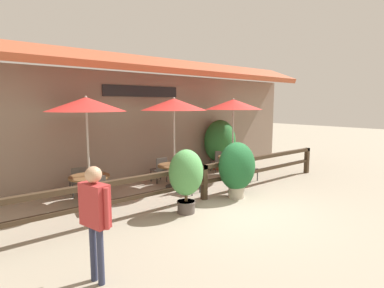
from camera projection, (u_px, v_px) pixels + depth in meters
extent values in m
plane|color=#9E937F|center=(232.00, 210.00, 7.35)|extent=(60.00, 60.00, 0.00)
cube|color=gray|center=(145.00, 127.00, 10.36)|extent=(14.00, 0.40, 3.60)
cube|color=#B25133|center=(152.00, 64.00, 9.66)|extent=(14.28, 1.48, 0.70)
cube|color=black|center=(142.00, 91.00, 9.90)|extent=(2.75, 0.04, 0.35)
cube|color=#3D2D1E|center=(204.00, 167.00, 8.04)|extent=(10.40, 0.14, 0.11)
cube|color=#3D2D1E|center=(204.00, 182.00, 8.10)|extent=(10.40, 0.10, 0.09)
cube|color=#3D2D1E|center=(204.00, 182.00, 8.10)|extent=(0.14, 0.14, 0.95)
cube|color=#3D2D1E|center=(307.00, 160.00, 11.28)|extent=(0.14, 0.14, 0.95)
cylinder|color=#B7B2A8|center=(88.00, 157.00, 7.77)|extent=(0.06, 0.06, 2.45)
cone|color=red|center=(86.00, 104.00, 7.59)|extent=(2.01, 2.01, 0.36)
sphere|color=#B2ADA3|center=(86.00, 97.00, 7.57)|extent=(0.07, 0.07, 0.07)
cylinder|color=brown|center=(89.00, 177.00, 7.84)|extent=(1.04, 1.04, 0.05)
cylinder|color=#333333|center=(90.00, 190.00, 7.89)|extent=(0.07, 0.07, 0.66)
cylinder|color=#333333|center=(91.00, 201.00, 7.93)|extent=(0.57, 0.57, 0.03)
cube|color=#514C47|center=(100.00, 195.00, 7.20)|extent=(0.47, 0.47, 0.05)
cube|color=#514C47|center=(98.00, 184.00, 7.33)|extent=(0.40, 0.09, 0.40)
cylinder|color=#2D2D2D|center=(94.00, 207.00, 6.97)|extent=(0.04, 0.04, 0.38)
cylinder|color=#2D2D2D|center=(110.00, 204.00, 7.16)|extent=(0.04, 0.04, 0.38)
cylinder|color=#2D2D2D|center=(90.00, 203.00, 7.29)|extent=(0.04, 0.04, 0.38)
cylinder|color=#2D2D2D|center=(106.00, 200.00, 7.48)|extent=(0.04, 0.04, 0.38)
cube|color=#514C47|center=(78.00, 181.00, 8.50)|extent=(0.46, 0.46, 0.05)
cube|color=#514C47|center=(79.00, 175.00, 8.31)|extent=(0.40, 0.08, 0.40)
cylinder|color=#2D2D2D|center=(84.00, 186.00, 8.79)|extent=(0.04, 0.04, 0.38)
cylinder|color=#2D2D2D|center=(70.00, 188.00, 8.58)|extent=(0.04, 0.04, 0.38)
cylinder|color=#2D2D2D|center=(87.00, 189.00, 8.47)|extent=(0.04, 0.04, 0.38)
cylinder|color=#2D2D2D|center=(73.00, 191.00, 8.27)|extent=(0.04, 0.04, 0.38)
cylinder|color=#B7B2A8|center=(174.00, 148.00, 9.25)|extent=(0.06, 0.06, 2.45)
cone|color=red|center=(174.00, 104.00, 9.07)|extent=(2.01, 2.01, 0.36)
sphere|color=#B2ADA3|center=(174.00, 98.00, 9.05)|extent=(0.07, 0.07, 0.07)
cylinder|color=brown|center=(174.00, 165.00, 9.32)|extent=(1.04, 1.04, 0.05)
cylinder|color=#333333|center=(175.00, 177.00, 9.37)|extent=(0.07, 0.07, 0.66)
cylinder|color=#333333|center=(175.00, 186.00, 9.41)|extent=(0.57, 0.57, 0.03)
cube|color=#514C47|center=(191.00, 179.00, 8.69)|extent=(0.51, 0.51, 0.05)
cube|color=#514C47|center=(186.00, 171.00, 8.77)|extent=(0.40, 0.13, 0.40)
cylinder|color=#2D2D2D|center=(192.00, 189.00, 8.46)|extent=(0.04, 0.04, 0.38)
cylinder|color=#2D2D2D|center=(200.00, 186.00, 8.76)|extent=(0.04, 0.04, 0.38)
cylinder|color=#2D2D2D|center=(182.00, 187.00, 8.68)|extent=(0.04, 0.04, 0.38)
cylinder|color=#2D2D2D|center=(190.00, 184.00, 8.98)|extent=(0.04, 0.04, 0.38)
cube|color=#514C47|center=(159.00, 170.00, 9.98)|extent=(0.43, 0.43, 0.05)
cube|color=#514C47|center=(162.00, 164.00, 9.80)|extent=(0.40, 0.04, 0.40)
cylinder|color=#2D2D2D|center=(161.00, 174.00, 10.27)|extent=(0.04, 0.04, 0.38)
cylinder|color=#2D2D2D|center=(151.00, 176.00, 10.04)|extent=(0.04, 0.04, 0.38)
cylinder|color=#2D2D2D|center=(167.00, 176.00, 9.97)|extent=(0.04, 0.04, 0.38)
cylinder|color=#2D2D2D|center=(157.00, 178.00, 9.74)|extent=(0.04, 0.04, 0.38)
cylinder|color=#B7B2A8|center=(233.00, 142.00, 10.71)|extent=(0.06, 0.06, 2.45)
cone|color=red|center=(233.00, 104.00, 10.53)|extent=(2.01, 2.01, 0.36)
sphere|color=#B2ADA3|center=(234.00, 99.00, 10.51)|extent=(0.07, 0.07, 0.07)
cylinder|color=brown|center=(232.00, 157.00, 10.78)|extent=(1.04, 1.04, 0.05)
cylinder|color=#333333|center=(232.00, 167.00, 10.83)|extent=(0.07, 0.07, 0.66)
cylinder|color=#333333|center=(232.00, 175.00, 10.87)|extent=(0.57, 0.57, 0.03)
cube|color=#514C47|center=(250.00, 169.00, 10.12)|extent=(0.44, 0.44, 0.05)
cube|color=#514C47|center=(245.00, 162.00, 10.23)|extent=(0.40, 0.05, 0.40)
cylinder|color=#2D2D2D|center=(250.00, 177.00, 9.88)|extent=(0.04, 0.04, 0.38)
cylinder|color=#2D2D2D|center=(257.00, 175.00, 10.13)|extent=(0.04, 0.04, 0.38)
cylinder|color=#2D2D2D|center=(241.00, 175.00, 10.17)|extent=(0.04, 0.04, 0.38)
cylinder|color=#2D2D2D|center=(248.00, 173.00, 10.41)|extent=(0.04, 0.04, 0.38)
cube|color=#514C47|center=(217.00, 161.00, 11.51)|extent=(0.51, 0.51, 0.05)
cube|color=#514C47|center=(220.00, 156.00, 11.31)|extent=(0.40, 0.13, 0.40)
cylinder|color=#2D2D2D|center=(219.00, 165.00, 11.79)|extent=(0.04, 0.04, 0.38)
cylinder|color=#2D2D2D|center=(210.00, 166.00, 11.63)|extent=(0.04, 0.04, 0.38)
cylinder|color=#2D2D2D|center=(224.00, 167.00, 11.45)|extent=(0.04, 0.04, 0.38)
cylinder|color=#2D2D2D|center=(215.00, 168.00, 11.29)|extent=(0.04, 0.04, 0.38)
cylinder|color=#564C47|center=(186.00, 207.00, 7.13)|extent=(0.41, 0.41, 0.29)
cylinder|color=#564C47|center=(186.00, 202.00, 7.11)|extent=(0.44, 0.44, 0.04)
cylinder|color=brown|center=(186.00, 194.00, 7.09)|extent=(0.07, 0.07, 0.33)
ellipsoid|color=#4C934C|center=(186.00, 173.00, 7.02)|extent=(0.84, 0.76, 1.09)
cylinder|color=#B7AD99|center=(236.00, 192.00, 8.31)|extent=(0.44, 0.44, 0.32)
cylinder|color=#B7AD99|center=(236.00, 187.00, 8.30)|extent=(0.48, 0.48, 0.04)
ellipsoid|color=#1E5B2D|center=(237.00, 166.00, 8.22)|extent=(1.06, 0.95, 1.33)
cylinder|color=#9E4C33|center=(220.00, 164.00, 11.93)|extent=(0.52, 0.52, 0.39)
cylinder|color=#9E4C33|center=(220.00, 160.00, 11.90)|extent=(0.57, 0.57, 0.04)
ellipsoid|color=#287033|center=(220.00, 141.00, 11.81)|extent=(1.30, 1.17, 1.71)
cylinder|color=#2D334C|center=(93.00, 252.00, 4.35)|extent=(0.10, 0.10, 0.86)
cylinder|color=#2D334C|center=(101.00, 256.00, 4.25)|extent=(0.10, 0.10, 0.86)
cube|color=#B23333|center=(95.00, 205.00, 4.20)|extent=(0.32, 0.51, 0.61)
cylinder|color=#B23333|center=(84.00, 201.00, 4.36)|extent=(0.08, 0.08, 0.58)
cylinder|color=#B23333|center=(107.00, 209.00, 4.05)|extent=(0.08, 0.08, 0.58)
sphere|color=tan|center=(93.00, 175.00, 4.14)|extent=(0.23, 0.23, 0.23)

